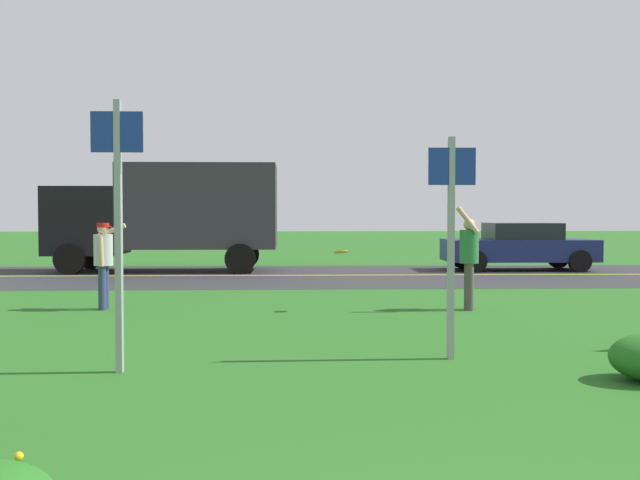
{
  "coord_description": "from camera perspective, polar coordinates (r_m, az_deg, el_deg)",
  "views": [
    {
      "loc": [
        -1.04,
        -2.47,
        1.74
      ],
      "look_at": [
        -0.57,
        10.17,
        1.28
      ],
      "focal_mm": 41.49,
      "sensor_mm": 36.0,
      "label": 1
    }
  ],
  "objects": [
    {
      "name": "car_navy_center_left",
      "position": [
        23.37,
        15.13,
        -0.46
      ],
      "size": [
        4.5,
        2.0,
        1.45
      ],
      "color": "navy",
      "rests_on": "ground"
    },
    {
      "name": "ground_plane",
      "position": [
        11.71,
        3.02,
        -6.49
      ],
      "size": [
        120.0,
        120.0,
        0.0
      ],
      "primitive_type": "plane",
      "color": "#26601E"
    },
    {
      "name": "sign_post_near_path",
      "position": [
        8.32,
        -15.3,
        2.28
      ],
      "size": [
        0.56,
        0.1,
        2.97
      ],
      "color": "#93969B",
      "rests_on": "ground"
    },
    {
      "name": "highway_center_stripe",
      "position": [
        20.69,
        0.77,
        -2.73
      ],
      "size": [
        120.0,
        0.16,
        0.0
      ],
      "primitive_type": "cube",
      "color": "yellow",
      "rests_on": "ground"
    },
    {
      "name": "person_thrower_red_cap_gray_shirt",
      "position": [
        13.91,
        -16.35,
        -1.25
      ],
      "size": [
        0.54,
        0.49,
        1.57
      ],
      "color": "#B2B2B7",
      "rests_on": "ground"
    },
    {
      "name": "person_catcher_green_shirt",
      "position": [
        13.54,
        11.41,
        -1.13
      ],
      "size": [
        0.46,
        0.49,
        1.87
      ],
      "color": "#287038",
      "rests_on": "ground"
    },
    {
      "name": "frisbee_orange",
      "position": [
        13.1,
        1.64,
        -0.92
      ],
      "size": [
        0.25,
        0.24,
        0.09
      ],
      "color": "orange"
    },
    {
      "name": "highway_strip",
      "position": [
        20.69,
        0.77,
        -2.75
      ],
      "size": [
        120.0,
        7.56,
        0.01
      ],
      "primitive_type": "cube",
      "color": "#2D2D30",
      "rests_on": "ground"
    },
    {
      "name": "sign_post_by_roadside",
      "position": [
        8.91,
        10.09,
        1.13
      ],
      "size": [
        0.56,
        0.1,
        2.65
      ],
      "color": "#93969B",
      "rests_on": "ground"
    },
    {
      "name": "box_truck_black",
      "position": [
        22.6,
        -11.54,
        2.19
      ],
      "size": [
        6.7,
        2.46,
        3.2
      ],
      "color": "black",
      "rests_on": "ground"
    }
  ]
}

